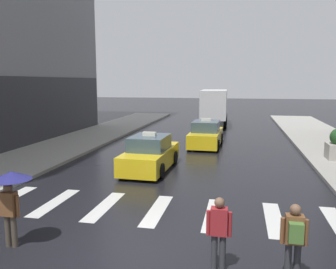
# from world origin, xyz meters

# --- Properties ---
(ground_plane) EXTENTS (160.00, 160.00, 0.00)m
(ground_plane) POSITION_xyz_m (0.00, 0.00, 0.00)
(ground_plane) COLOR black
(crosswalk_markings) EXTENTS (11.30, 2.80, 0.01)m
(crosswalk_markings) POSITION_xyz_m (-0.00, 3.00, 0.00)
(crosswalk_markings) COLOR silver
(crosswalk_markings) RESTS_ON ground
(taxi_lead) EXTENTS (2.02, 4.58, 1.80)m
(taxi_lead) POSITION_xyz_m (-1.54, 7.98, 0.72)
(taxi_lead) COLOR yellow
(taxi_lead) RESTS_ON ground
(taxi_second) EXTENTS (2.00, 4.57, 1.80)m
(taxi_second) POSITION_xyz_m (0.43, 14.54, 0.72)
(taxi_second) COLOR yellow
(taxi_second) RESTS_ON ground
(box_truck) EXTENTS (2.42, 7.59, 3.35)m
(box_truck) POSITION_xyz_m (0.19, 24.81, 1.85)
(box_truck) COLOR #2D2D2D
(box_truck) RESTS_ON ground
(pedestrian_with_umbrella) EXTENTS (0.96, 0.96, 1.94)m
(pedestrian_with_umbrella) POSITION_xyz_m (-2.91, -0.15, 1.52)
(pedestrian_with_umbrella) COLOR #473D33
(pedestrian_with_umbrella) RESTS_ON ground
(pedestrian_with_backpack) EXTENTS (0.55, 0.43, 1.65)m
(pedestrian_with_backpack) POSITION_xyz_m (3.66, -0.33, 0.97)
(pedestrian_with_backpack) COLOR #333338
(pedestrian_with_backpack) RESTS_ON ground
(pedestrian_plain_coat) EXTENTS (0.55, 0.24, 1.65)m
(pedestrian_plain_coat) POSITION_xyz_m (2.14, -0.20, 0.94)
(pedestrian_plain_coat) COLOR #333338
(pedestrian_plain_coat) RESTS_ON ground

